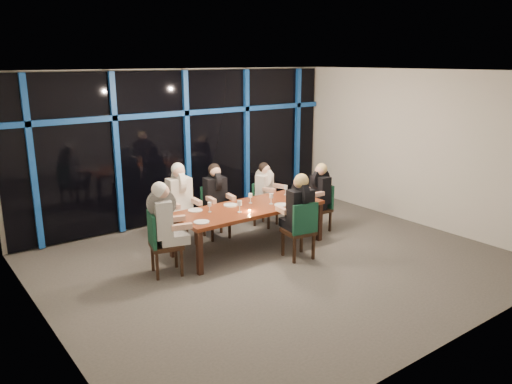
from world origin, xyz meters
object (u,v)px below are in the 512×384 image
(diner_far_mid, at_px, (216,190))
(chair_end_right, at_px, (321,205))
(diner_end_left, at_px, (164,215))
(dining_table, at_px, (249,210))
(chair_end_left, at_px, (160,240))
(water_pitcher, at_px, (291,196))
(chair_far_mid, at_px, (214,209))
(diner_near_mid, at_px, (299,203))
(chair_far_right, at_px, (263,201))
(diner_end_right, at_px, (319,187))
(wine_bottle, at_px, (303,192))
(diner_far_right, at_px, (266,185))
(chair_far_left, at_px, (179,212))
(diner_far_left, at_px, (180,192))
(chair_near_mid, at_px, (301,228))

(diner_far_mid, bearing_deg, chair_end_right, -18.69)
(diner_far_mid, distance_m, diner_end_left, 1.74)
(dining_table, distance_m, diner_end_left, 1.65)
(chair_end_left, distance_m, water_pitcher, 2.52)
(chair_far_mid, distance_m, diner_near_mid, 1.84)
(chair_far_right, bearing_deg, chair_end_left, 179.16)
(diner_far_mid, bearing_deg, chair_end_left, -143.80)
(diner_end_left, relative_size, water_pitcher, 5.28)
(diner_end_right, distance_m, wine_bottle, 0.57)
(diner_far_right, relative_size, wine_bottle, 2.48)
(diner_far_right, bearing_deg, diner_near_mid, -130.55)
(chair_far_left, height_order, diner_end_right, diner_end_right)
(chair_far_left, xyz_separation_m, chair_far_mid, (0.68, -0.10, -0.03))
(chair_far_mid, relative_size, diner_far_right, 1.12)
(chair_far_mid, bearing_deg, chair_end_right, -20.81)
(chair_far_right, relative_size, diner_near_mid, 0.90)
(diner_far_mid, xyz_separation_m, wine_bottle, (1.20, -1.01, -0.01))
(chair_far_mid, height_order, diner_end_right, diner_end_right)
(chair_far_left, distance_m, diner_far_right, 1.83)
(dining_table, xyz_separation_m, diner_near_mid, (0.40, -0.82, 0.25))
(chair_far_mid, bearing_deg, diner_far_left, -175.18)
(chair_far_mid, height_order, diner_end_left, diner_end_left)
(dining_table, distance_m, diner_far_right, 1.28)
(chair_far_right, relative_size, water_pitcher, 4.72)
(diner_far_mid, bearing_deg, chair_far_left, 171.19)
(diner_far_left, distance_m, diner_end_left, 1.30)
(water_pitcher, bearing_deg, chair_far_left, 134.78)
(chair_far_right, distance_m, chair_end_left, 2.84)
(wine_bottle, bearing_deg, chair_far_right, 94.74)
(chair_end_right, distance_m, diner_far_left, 2.70)
(chair_end_left, xyz_separation_m, diner_end_left, (0.08, -0.02, 0.39))
(dining_table, distance_m, chair_far_right, 1.32)
(chair_end_right, relative_size, wine_bottle, 2.63)
(chair_end_right, distance_m, water_pitcher, 0.96)
(chair_near_mid, distance_m, diner_far_right, 1.84)
(chair_end_right, bearing_deg, diner_end_right, -90.00)
(chair_end_left, bearing_deg, diner_end_left, -90.00)
(diner_far_left, bearing_deg, chair_near_mid, -53.29)
(diner_far_mid, relative_size, diner_end_left, 0.95)
(dining_table, relative_size, chair_far_right, 3.03)
(chair_end_left, height_order, water_pitcher, chair_end_left)
(diner_end_right, bearing_deg, chair_end_right, 90.00)
(chair_far_left, bearing_deg, water_pitcher, -32.78)
(diner_end_right, height_order, diner_near_mid, diner_near_mid)
(chair_end_right, relative_size, diner_far_left, 0.92)
(chair_near_mid, distance_m, diner_far_left, 2.21)
(chair_near_mid, bearing_deg, diner_near_mid, -90.00)
(chair_far_right, bearing_deg, chair_near_mid, -128.63)
(chair_end_right, relative_size, diner_far_mid, 0.98)
(diner_near_mid, xyz_separation_m, wine_bottle, (0.65, 0.62, -0.05))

